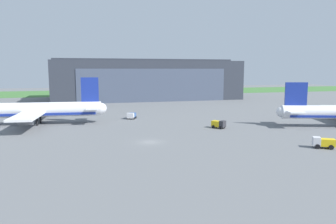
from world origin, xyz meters
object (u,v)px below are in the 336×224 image
object	(u,v)px
airliner_far_right	(32,110)
pushback_tractor	(323,142)
stair_truck	(219,124)
baggage_tug	(131,115)
maintenance_hangar	(146,80)

from	to	relation	value
airliner_far_right	pushback_tractor	bearing A→B (deg)	-36.59
airliner_far_right	pushback_tractor	xyz separation A→B (m)	(58.98, -43.78, -2.84)
airliner_far_right	stair_truck	xyz separation A→B (m)	(47.99, -18.77, -2.88)
airliner_far_right	baggage_tug	distance (m)	28.57
baggage_tug	stair_truck	world-z (taller)	stair_truck
maintenance_hangar	stair_truck	xyz separation A→B (m)	(1.51, -91.15, -8.82)
airliner_far_right	pushback_tractor	distance (m)	73.51
airliner_far_right	stair_truck	size ratio (longest dim) A/B	10.48
pushback_tractor	maintenance_hangar	bearing A→B (deg)	96.14
baggage_tug	airliner_far_right	bearing A→B (deg)	-173.54
airliner_far_right	baggage_tug	bearing A→B (deg)	6.46
maintenance_hangar	baggage_tug	distance (m)	72.09
maintenance_hangar	baggage_tug	size ratio (longest dim) A/B	23.23
baggage_tug	stair_truck	size ratio (longest dim) A/B	1.03
airliner_far_right	baggage_tug	world-z (taller)	airliner_far_right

